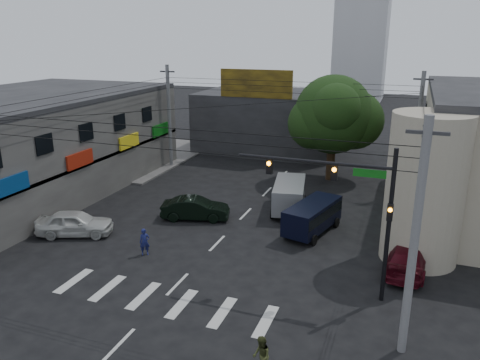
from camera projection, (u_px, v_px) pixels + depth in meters
The scene contains 18 objects.
ground at pixel (203, 258), 25.64m from camera, with size 160.00×160.00×0.00m, color black.
sidewalk_far_left at pixel (115, 154), 47.67m from camera, with size 16.00×16.00×0.15m, color #514F4C.
building_left at pixel (21, 146), 35.90m from camera, with size 14.00×24.00×7.00m, color #43413F.
corner_column at pixel (425, 189), 24.40m from camera, with size 4.00×4.00×8.00m, color #A29780.
building_far at pixel (270, 121), 49.35m from camera, with size 14.00×10.00×6.00m, color #232326.
billboard at pixel (256, 84), 43.67m from camera, with size 7.00×0.30×2.60m, color olive.
street_tree at pixel (333, 115), 37.91m from camera, with size 6.40×6.40×8.70m.
traffic_gantry at pixel (352, 197), 20.72m from camera, with size 7.10×0.35×7.20m.
utility_pole_near_right at pixel (414, 242), 16.78m from camera, with size 0.32×0.32×9.20m, color #59595B.
utility_pole_far_left at pixel (169, 117), 42.05m from camera, with size 0.32×0.32×9.20m, color #59595B.
utility_pole_far_right at pixel (417, 133), 35.14m from camera, with size 0.32×0.32×9.20m, color #59595B.
dark_sedan at pixel (195, 208), 30.85m from camera, with size 4.71×2.73×1.47m, color black.
white_compact at pixel (75, 223), 28.38m from camera, with size 4.87×3.37×1.54m, color beige.
maroon_sedan at pixel (407, 258), 24.13m from camera, with size 2.32×5.00×1.41m, color #470A14.
silver_minivan at pixel (289, 197), 32.20m from camera, with size 2.84×5.05×2.05m, color gray, non-canonical shape.
navy_van at pixel (312, 218), 28.67m from camera, with size 2.93×5.04×1.90m, color black, non-canonical shape.
traffic_officer at pixel (145, 242), 25.80m from camera, with size 0.67×0.62×1.54m, color #171B50.
pedestrian_olive at pixel (261, 356), 16.67m from camera, with size 0.84×0.92×1.53m, color #343B1B.
Camera 1 is at (9.91, -21.06, 11.75)m, focal length 35.00 mm.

